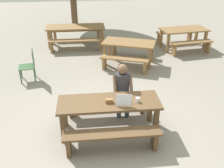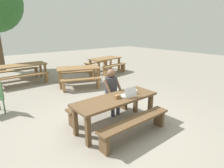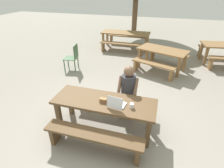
% 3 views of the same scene
% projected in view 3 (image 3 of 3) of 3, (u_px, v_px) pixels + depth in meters
% --- Properties ---
extents(ground_plane, '(30.00, 30.00, 0.00)m').
position_uv_depth(ground_plane, '(105.00, 128.00, 3.80)').
color(ground_plane, gray).
extents(picnic_table_front, '(2.03, 0.70, 0.71)m').
position_uv_depth(picnic_table_front, '(104.00, 105.00, 3.50)').
color(picnic_table_front, brown).
rests_on(picnic_table_front, ground).
extents(bench_near, '(1.80, 0.30, 0.42)m').
position_uv_depth(bench_near, '(94.00, 138.00, 3.13)').
color(bench_near, brown).
rests_on(bench_near, ground).
extents(bench_far, '(1.80, 0.30, 0.42)m').
position_uv_depth(bench_far, '(113.00, 100.00, 4.15)').
color(bench_far, brown).
rests_on(bench_far, ground).
extents(laptop, '(0.34, 0.32, 0.24)m').
position_uv_depth(laptop, '(116.00, 104.00, 3.26)').
color(laptop, silver).
rests_on(laptop, picnic_table_front).
extents(small_pouch, '(0.14, 0.07, 0.08)m').
position_uv_depth(small_pouch, '(104.00, 100.00, 3.39)').
color(small_pouch, olive).
rests_on(small_pouch, picnic_table_front).
extents(coffee_mug, '(0.08, 0.08, 0.09)m').
position_uv_depth(coffee_mug, '(132.00, 106.00, 3.23)').
color(coffee_mug, white).
rests_on(coffee_mug, picnic_table_front).
extents(person_seated, '(0.42, 0.41, 1.22)m').
position_uv_depth(person_seated, '(128.00, 88.00, 3.84)').
color(person_seated, '#333847').
rests_on(person_seated, ground).
extents(plastic_chair, '(0.51, 0.51, 0.90)m').
position_uv_depth(plastic_chair, '(73.00, 57.00, 6.19)').
color(plastic_chair, '#335933').
rests_on(plastic_chair, ground).
extents(bench_mid_north, '(1.55, 0.50, 0.47)m').
position_uv_depth(bench_mid_north, '(218.00, 49.00, 7.30)').
color(bench_mid_north, olive).
rests_on(bench_mid_north, ground).
extents(picnic_table_rear, '(1.83, 1.34, 0.73)m').
position_uv_depth(picnic_table_rear, '(162.00, 53.00, 6.14)').
color(picnic_table_rear, olive).
rests_on(picnic_table_rear, ground).
extents(bench_rear_south, '(1.49, 0.80, 0.43)m').
position_uv_depth(bench_rear_south, '(153.00, 66.00, 5.84)').
color(bench_rear_south, olive).
rests_on(bench_rear_south, ground).
extents(bench_rear_north, '(1.49, 0.80, 0.43)m').
position_uv_depth(bench_rear_north, '(168.00, 55.00, 6.74)').
color(bench_rear_north, olive).
rests_on(bench_rear_north, ground).
extents(picnic_table_distant, '(2.19, 0.83, 0.76)m').
position_uv_depth(picnic_table_distant, '(126.00, 34.00, 8.17)').
color(picnic_table_distant, olive).
rests_on(picnic_table_distant, ground).
extents(bench_distant_south, '(1.97, 0.30, 0.44)m').
position_uv_depth(bench_distant_south, '(122.00, 45.00, 7.78)').
color(bench_distant_south, olive).
rests_on(bench_distant_south, ground).
extents(bench_distant_north, '(1.97, 0.30, 0.44)m').
position_uv_depth(bench_distant_north, '(128.00, 38.00, 8.88)').
color(bench_distant_north, olive).
rests_on(bench_distant_north, ground).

